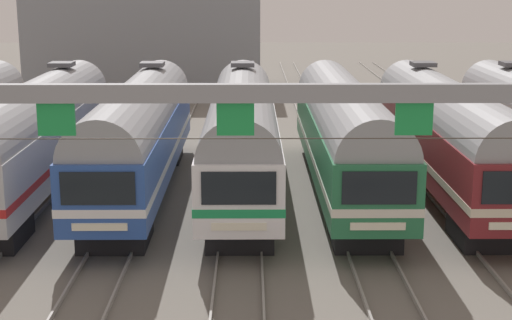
% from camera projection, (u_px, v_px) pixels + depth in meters
% --- Properties ---
extents(ground_plane, '(160.00, 160.00, 0.00)m').
position_uv_depth(ground_plane, '(242.00, 194.00, 33.05)').
color(ground_plane, slate).
extents(track_bed, '(27.15, 70.00, 0.15)m').
position_uv_depth(track_bed, '(245.00, 121.00, 49.59)').
color(track_bed, gray).
rests_on(track_bed, ground).
extents(commuter_train_stainless, '(2.88, 18.06, 5.05)m').
position_uv_depth(commuter_train_stainless, '(36.00, 132.00, 32.38)').
color(commuter_train_stainless, '#B2B5BA').
rests_on(commuter_train_stainless, ground).
extents(commuter_train_blue, '(2.88, 18.06, 5.05)m').
position_uv_depth(commuter_train_blue, '(139.00, 132.00, 32.41)').
color(commuter_train_blue, '#284C9E').
rests_on(commuter_train_blue, ground).
extents(commuter_train_white, '(2.88, 18.06, 5.05)m').
position_uv_depth(commuter_train_white, '(242.00, 132.00, 32.44)').
color(commuter_train_white, white).
rests_on(commuter_train_white, ground).
extents(commuter_train_green, '(2.88, 18.06, 4.77)m').
position_uv_depth(commuter_train_green, '(344.00, 131.00, 32.47)').
color(commuter_train_green, '#236B42').
rests_on(commuter_train_green, ground).
extents(commuter_train_maroon, '(2.88, 18.06, 5.05)m').
position_uv_depth(commuter_train_maroon, '(447.00, 131.00, 32.51)').
color(commuter_train_maroon, maroon).
rests_on(commuter_train_maroon, ground).
extents(catenary_gantry, '(30.88, 0.44, 6.97)m').
position_uv_depth(catenary_gantry, '(235.00, 126.00, 18.67)').
color(catenary_gantry, gray).
rests_on(catenary_gantry, ground).
extents(maintenance_building, '(18.11, 10.00, 8.73)m').
position_uv_depth(maintenance_building, '(148.00, 35.00, 63.41)').
color(maintenance_building, gray).
rests_on(maintenance_building, ground).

